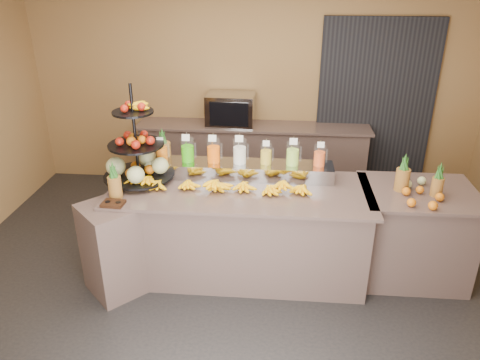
# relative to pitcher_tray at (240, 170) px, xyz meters

# --- Properties ---
(ground) EXTENTS (6.00, 6.00, 0.00)m
(ground) POSITION_rel_pitcher_tray_xyz_m (0.03, -0.58, -1.01)
(ground) COLOR black
(ground) RESTS_ON ground
(room_envelope) EXTENTS (6.04, 5.02, 2.82)m
(room_envelope) POSITION_rel_pitcher_tray_xyz_m (0.22, 0.21, 0.87)
(room_envelope) COLOR olive
(room_envelope) RESTS_ON ground
(buffet_counter) EXTENTS (2.75, 1.25, 0.93)m
(buffet_counter) POSITION_rel_pitcher_tray_xyz_m (-0.08, -0.32, -0.54)
(buffet_counter) COLOR gray
(buffet_counter) RESTS_ON ground
(right_counter) EXTENTS (1.08, 0.88, 0.93)m
(right_counter) POSITION_rel_pitcher_tray_xyz_m (1.73, -0.18, -0.54)
(right_counter) COLOR gray
(right_counter) RESTS_ON ground
(back_ledge) EXTENTS (3.10, 0.55, 0.93)m
(back_ledge) POSITION_rel_pitcher_tray_xyz_m (0.03, 1.67, -0.54)
(back_ledge) COLOR gray
(back_ledge) RESTS_ON ground
(pitcher_tray) EXTENTS (1.85, 0.30, 0.15)m
(pitcher_tray) POSITION_rel_pitcher_tray_xyz_m (0.00, 0.00, 0.00)
(pitcher_tray) COLOR gray
(pitcher_tray) RESTS_ON buffet_counter
(juice_pitcher_orange_a) EXTENTS (0.11, 0.12, 0.27)m
(juice_pitcher_orange_a) POSITION_rel_pitcher_tray_xyz_m (-0.78, -0.00, 0.17)
(juice_pitcher_orange_a) COLOR silver
(juice_pitcher_orange_a) RESTS_ON pitcher_tray
(juice_pitcher_green) EXTENTS (0.13, 0.13, 0.31)m
(juice_pitcher_green) POSITION_rel_pitcher_tray_xyz_m (-0.52, -0.00, 0.18)
(juice_pitcher_green) COLOR silver
(juice_pitcher_green) RESTS_ON pitcher_tray
(juice_pitcher_orange_b) EXTENTS (0.13, 0.14, 0.32)m
(juice_pitcher_orange_b) POSITION_rel_pitcher_tray_xyz_m (-0.26, -0.00, 0.18)
(juice_pitcher_orange_b) COLOR silver
(juice_pitcher_orange_b) RESTS_ON pitcher_tray
(juice_pitcher_milk) EXTENTS (0.13, 0.14, 0.32)m
(juice_pitcher_milk) POSITION_rel_pitcher_tray_xyz_m (-0.00, -0.00, 0.18)
(juice_pitcher_milk) COLOR silver
(juice_pitcher_milk) RESTS_ON pitcher_tray
(juice_pitcher_lemon) EXTENTS (0.11, 0.12, 0.27)m
(juice_pitcher_lemon) POSITION_rel_pitcher_tray_xyz_m (0.26, -0.00, 0.17)
(juice_pitcher_lemon) COLOR silver
(juice_pitcher_lemon) RESTS_ON pitcher_tray
(juice_pitcher_lime) EXTENTS (0.13, 0.13, 0.31)m
(juice_pitcher_lime) POSITION_rel_pitcher_tray_xyz_m (0.52, -0.00, 0.18)
(juice_pitcher_lime) COLOR silver
(juice_pitcher_lime) RESTS_ON pitcher_tray
(juice_pitcher_orange_c) EXTENTS (0.11, 0.12, 0.27)m
(juice_pitcher_orange_c) POSITION_rel_pitcher_tray_xyz_m (0.78, -0.00, 0.17)
(juice_pitcher_orange_c) COLOR silver
(juice_pitcher_orange_c) RESTS_ON pitcher_tray
(banana_heap) EXTENTS (1.81, 0.16, 0.15)m
(banana_heap) POSITION_rel_pitcher_tray_xyz_m (-0.20, -0.29, -0.02)
(banana_heap) COLOR yellow
(banana_heap) RESTS_ON buffet_counter
(fruit_stand) EXTENTS (0.73, 0.73, 0.97)m
(fruit_stand) POSITION_rel_pitcher_tray_xyz_m (-0.94, -0.17, 0.17)
(fruit_stand) COLOR black
(fruit_stand) RESTS_ON buffet_counter
(condiment_caddy) EXTENTS (0.20, 0.16, 0.03)m
(condiment_caddy) POSITION_rel_pitcher_tray_xyz_m (-1.07, -0.71, -0.06)
(condiment_caddy) COLOR black
(condiment_caddy) RESTS_ON buffet_counter
(pineapple_left_a) EXTENTS (0.12, 0.12, 0.37)m
(pineapple_left_a) POSITION_rel_pitcher_tray_xyz_m (-1.09, -0.56, 0.06)
(pineapple_left_a) COLOR brown
(pineapple_left_a) RESTS_ON buffet_counter
(pineapple_left_b) EXTENTS (0.16, 0.16, 0.45)m
(pineapple_left_b) POSITION_rel_pitcher_tray_xyz_m (-0.80, 0.14, 0.10)
(pineapple_left_b) COLOR brown
(pineapple_left_b) RESTS_ON buffet_counter
(right_fruit_pile) EXTENTS (0.41, 0.39, 0.22)m
(right_fruit_pile) POSITION_rel_pitcher_tray_xyz_m (1.68, -0.31, -0.01)
(right_fruit_pile) COLOR brown
(right_fruit_pile) RESTS_ON right_counter
(oven_warmer) EXTENTS (0.64, 0.46, 0.41)m
(oven_warmer) POSITION_rel_pitcher_tray_xyz_m (-0.27, 1.67, 0.13)
(oven_warmer) COLOR gray
(oven_warmer) RESTS_ON back_ledge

